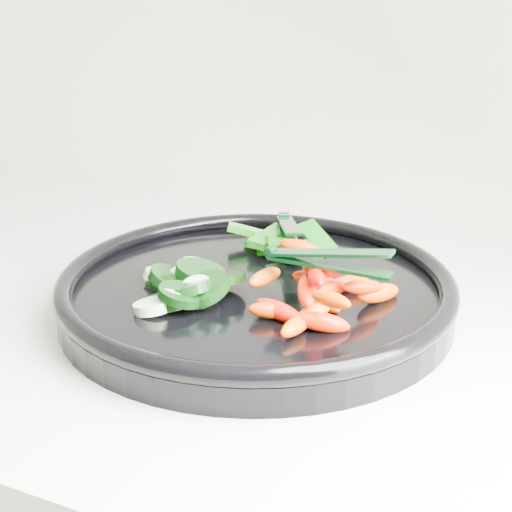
% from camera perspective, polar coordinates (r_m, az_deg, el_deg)
% --- Properties ---
extents(veggie_tray, '(0.49, 0.49, 0.04)m').
position_cam_1_polar(veggie_tray, '(0.68, -0.00, -2.74)').
color(veggie_tray, black).
rests_on(veggie_tray, counter).
extents(cucumber_pile, '(0.12, 0.12, 0.04)m').
position_cam_1_polar(cucumber_pile, '(0.66, -5.84, -2.19)').
color(cucumber_pile, black).
rests_on(cucumber_pile, veggie_tray).
extents(carrot_pile, '(0.13, 0.14, 0.05)m').
position_cam_1_polar(carrot_pile, '(0.62, 5.05, -2.99)').
color(carrot_pile, '#FF5300').
rests_on(carrot_pile, veggie_tray).
extents(pepper_pile, '(0.13, 0.09, 0.04)m').
position_cam_1_polar(pepper_pile, '(0.76, 2.01, 1.06)').
color(pepper_pile, '#24720A').
rests_on(pepper_pile, veggie_tray).
extents(tong_carrot, '(0.11, 0.02, 0.02)m').
position_cam_1_polar(tong_carrot, '(0.61, 5.54, -0.23)').
color(tong_carrot, black).
rests_on(tong_carrot, carrot_pile).
extents(tong_pepper, '(0.07, 0.11, 0.02)m').
position_cam_1_polar(tong_pepper, '(0.75, 2.60, 2.14)').
color(tong_pepper, black).
rests_on(tong_pepper, pepper_pile).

